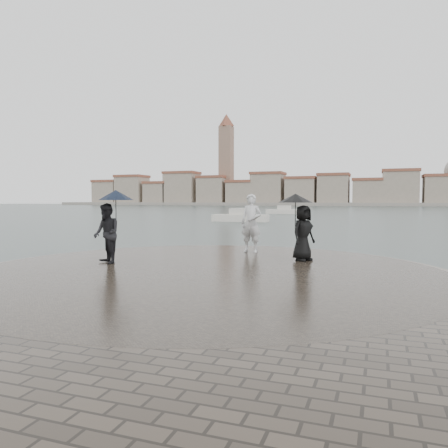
% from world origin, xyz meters
% --- Properties ---
extents(ground, '(400.00, 400.00, 0.00)m').
position_xyz_m(ground, '(0.00, 0.00, 0.00)').
color(ground, '#2B3835').
rests_on(ground, ground).
extents(kerb_ring, '(12.50, 12.50, 0.32)m').
position_xyz_m(kerb_ring, '(0.00, 3.50, 0.16)').
color(kerb_ring, gray).
rests_on(kerb_ring, ground).
extents(quay_tip, '(11.90, 11.90, 0.36)m').
position_xyz_m(quay_tip, '(0.00, 3.50, 0.18)').
color(quay_tip, '#2D261E').
rests_on(quay_tip, ground).
extents(statue, '(0.75, 0.52, 1.97)m').
position_xyz_m(statue, '(0.04, 7.43, 1.35)').
color(statue, silver).
rests_on(statue, quay_tip).
extents(visitor_left, '(1.27, 1.10, 2.04)m').
position_xyz_m(visitor_left, '(-2.96, 3.58, 1.46)').
color(visitor_left, black).
rests_on(visitor_left, quay_tip).
extents(visitor_right, '(1.18, 1.08, 1.95)m').
position_xyz_m(visitor_right, '(1.96, 5.97, 1.46)').
color(visitor_right, black).
rests_on(visitor_right, quay_tip).
extents(far_skyline, '(260.00, 20.00, 37.00)m').
position_xyz_m(far_skyline, '(-6.29, 160.71, 5.61)').
color(far_skyline, gray).
rests_on(far_skyline, ground).
extents(boats, '(42.55, 27.29, 1.50)m').
position_xyz_m(boats, '(2.88, 45.45, 0.38)').
color(boats, silver).
rests_on(boats, ground).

